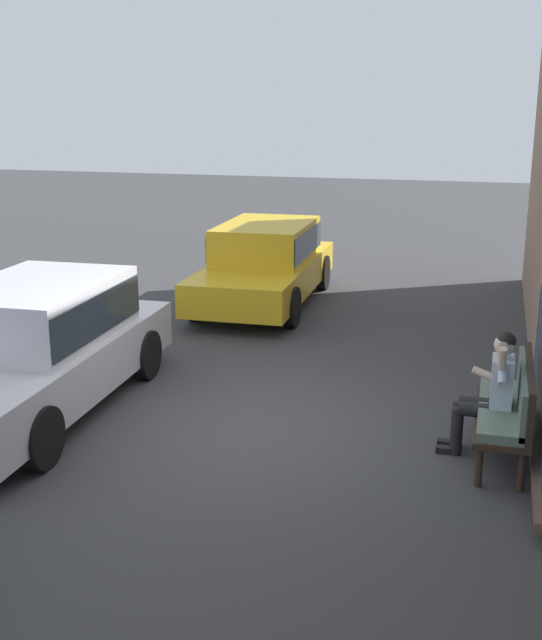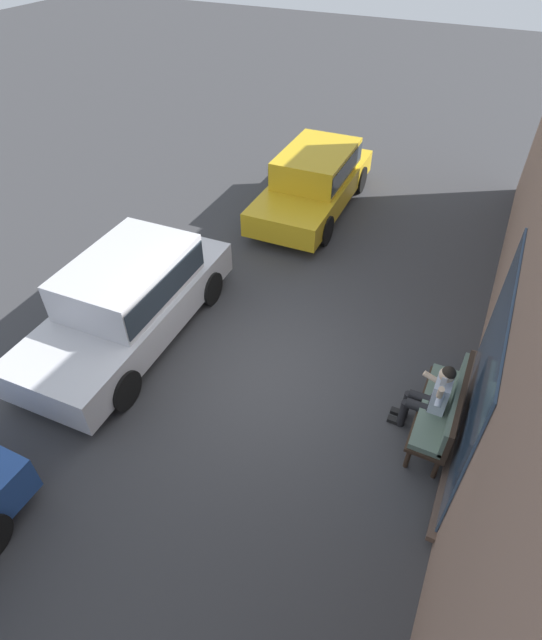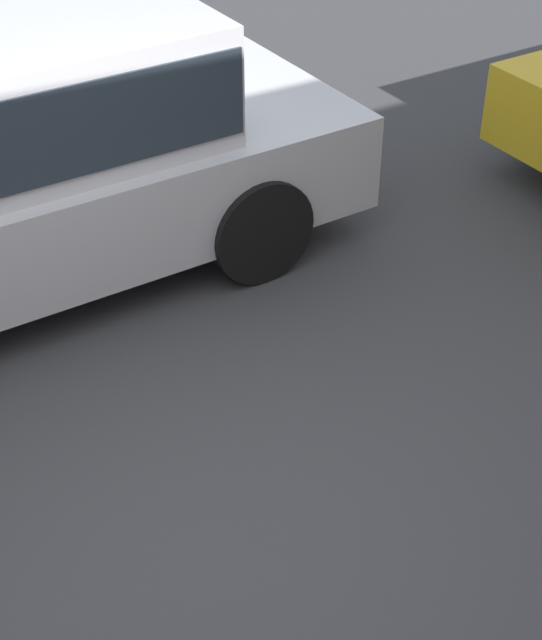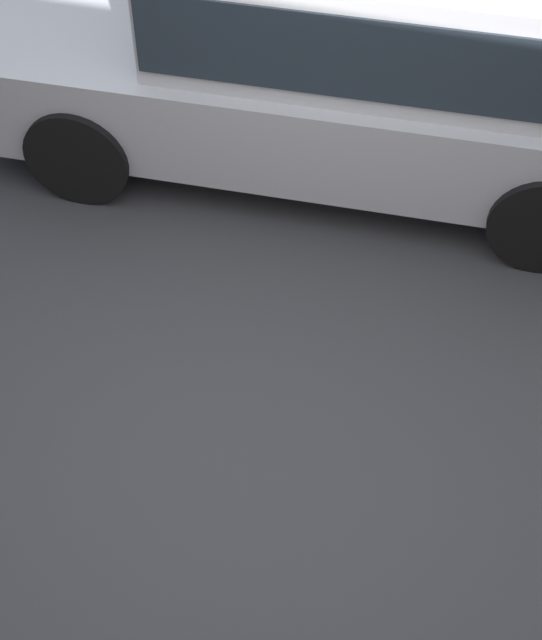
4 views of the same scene
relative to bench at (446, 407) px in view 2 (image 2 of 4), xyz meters
name	(u,v)px [view 2 (image 2 of 4)]	position (x,y,z in m)	size (l,w,h in m)	color
ground_plane	(264,373)	(0.04, -2.90, -0.59)	(60.00, 60.00, 0.00)	#38383A
building_facade	(541,290)	(0.04, 0.50, 2.31)	(18.00, 0.51, 5.83)	#93705B
bench	(446,407)	(0.00, 0.00, 0.00)	(1.72, 0.55, 1.02)	#332319
person_on_phone	(432,396)	(0.00, -0.22, 0.13)	(0.73, 0.74, 1.36)	black
parked_car_near	(315,178)	(-5.67, -4.30, 0.21)	(4.60, 1.95, 1.46)	gold
parked_car_mid	(129,296)	(0.12, -5.46, 0.25)	(4.60, 2.01, 1.55)	silver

